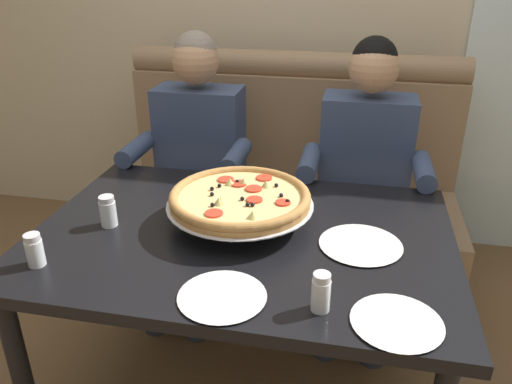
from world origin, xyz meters
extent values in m
cube|color=#937556|center=(0.00, 0.81, 0.23)|extent=(1.72, 0.60, 0.46)
cube|color=#937556|center=(0.00, 1.20, 0.69)|extent=(1.72, 0.18, 0.65)
cylinder|color=#937556|center=(0.00, 1.20, 1.06)|extent=(1.72, 0.14, 0.14)
cube|color=black|center=(0.00, 0.00, 0.72)|extent=(1.36, 0.95, 0.04)
cylinder|color=black|center=(-0.61, -0.40, 0.35)|extent=(0.06, 0.06, 0.70)
cylinder|color=black|center=(-0.61, 0.40, 0.35)|extent=(0.06, 0.06, 0.70)
cylinder|color=black|center=(0.61, 0.40, 0.35)|extent=(0.06, 0.06, 0.70)
cube|color=#2D3342|center=(-0.39, 0.56, 0.54)|extent=(0.34, 0.40, 0.15)
cylinder|color=#2D3342|center=(-0.49, 0.31, 0.23)|extent=(0.11, 0.11, 0.46)
cylinder|color=#2D3342|center=(-0.29, 0.31, 0.23)|extent=(0.11, 0.11, 0.46)
cube|color=#38476B|center=(-0.39, 0.78, 0.74)|extent=(0.40, 0.22, 0.56)
cylinder|color=#38476B|center=(-0.62, 0.56, 0.78)|extent=(0.08, 0.28, 0.08)
cylinder|color=#38476B|center=(-0.16, 0.56, 0.78)|extent=(0.08, 0.28, 0.08)
sphere|color=tan|center=(-0.39, 0.76, 1.15)|extent=(0.21, 0.21, 0.21)
sphere|color=gray|center=(-0.39, 0.77, 1.18)|extent=(0.19, 0.19, 0.19)
cube|color=#2D3342|center=(0.39, 0.56, 0.54)|extent=(0.34, 0.40, 0.15)
cylinder|color=#2D3342|center=(0.29, 0.31, 0.23)|extent=(0.11, 0.11, 0.46)
cylinder|color=#2D3342|center=(0.49, 0.31, 0.23)|extent=(0.11, 0.11, 0.46)
cube|color=#38476B|center=(0.39, 0.78, 0.74)|extent=(0.40, 0.22, 0.56)
cylinder|color=#38476B|center=(0.16, 0.56, 0.78)|extent=(0.08, 0.28, 0.08)
cylinder|color=#38476B|center=(0.62, 0.56, 0.78)|extent=(0.08, 0.28, 0.08)
sphere|color=tan|center=(0.39, 0.76, 1.15)|extent=(0.21, 0.21, 0.21)
sphere|color=black|center=(0.39, 0.77, 1.18)|extent=(0.19, 0.19, 0.19)
cylinder|color=silver|center=(-0.02, -0.07, 0.78)|extent=(0.01, 0.01, 0.07)
cylinder|color=silver|center=(-0.13, 0.13, 0.78)|extent=(0.01, 0.01, 0.07)
cylinder|color=silver|center=(0.09, 0.13, 0.78)|extent=(0.01, 0.01, 0.07)
torus|color=silver|center=(-0.02, 0.06, 0.81)|extent=(0.27, 0.27, 0.01)
cylinder|color=silver|center=(-0.02, 0.06, 0.81)|extent=(0.49, 0.49, 0.00)
cylinder|color=#B77F42|center=(-0.02, 0.06, 0.83)|extent=(0.47, 0.47, 0.02)
torus|color=#B77F42|center=(-0.02, 0.06, 0.84)|extent=(0.47, 0.47, 0.03)
cylinder|color=#E5C17A|center=(-0.02, 0.06, 0.84)|extent=(0.41, 0.41, 0.01)
cylinder|color=red|center=(-0.10, 0.18, 0.85)|extent=(0.06, 0.06, 0.01)
cylinder|color=red|center=(-0.05, 0.15, 0.85)|extent=(0.06, 0.06, 0.01)
cylinder|color=red|center=(0.01, 0.12, 0.85)|extent=(0.06, 0.06, 0.01)
cylinder|color=red|center=(-0.07, -0.08, 0.85)|extent=(0.06, 0.06, 0.01)
cylinder|color=red|center=(0.13, 0.04, 0.85)|extent=(0.05, 0.05, 0.01)
cylinder|color=red|center=(0.03, 0.22, 0.85)|extent=(0.06, 0.06, 0.01)
cylinder|color=red|center=(0.03, 0.04, 0.85)|extent=(0.05, 0.05, 0.01)
sphere|color=black|center=(-0.11, 0.12, 0.85)|extent=(0.01, 0.01, 0.01)
sphere|color=black|center=(0.04, -0.01, 0.85)|extent=(0.01, 0.01, 0.01)
sphere|color=black|center=(-0.12, 0.09, 0.85)|extent=(0.01, 0.01, 0.01)
sphere|color=black|center=(-0.09, -0.03, 0.85)|extent=(0.01, 0.01, 0.01)
sphere|color=black|center=(-0.01, 0.03, 0.85)|extent=(0.01, 0.01, 0.01)
sphere|color=black|center=(-0.05, 0.16, 0.85)|extent=(0.01, 0.01, 0.01)
sphere|color=black|center=(0.14, 0.04, 0.85)|extent=(0.01, 0.01, 0.01)
sphere|color=black|center=(0.11, 0.08, 0.85)|extent=(0.01, 0.01, 0.01)
sphere|color=black|center=(0.02, -0.01, 0.85)|extent=(0.01, 0.01, 0.01)
sphere|color=black|center=(0.09, 0.16, 0.85)|extent=(0.01, 0.01, 0.01)
sphere|color=black|center=(-0.11, 0.04, 0.85)|extent=(0.01, 0.01, 0.01)
cone|color=#CCC675|center=(-0.03, 0.16, 0.86)|extent=(0.04, 0.04, 0.02)
cone|color=#CCC675|center=(-0.07, -0.01, 0.86)|extent=(0.04, 0.04, 0.02)
cone|color=#CCC675|center=(-0.08, 0.14, 0.86)|extent=(0.04, 0.04, 0.02)
cone|color=#CCC675|center=(0.05, -0.08, 0.86)|extent=(0.04, 0.04, 0.02)
cone|color=#CCC675|center=(-0.07, -0.01, 0.86)|extent=(0.04, 0.04, 0.02)
cone|color=#CCC675|center=(0.05, 0.15, 0.86)|extent=(0.04, 0.04, 0.02)
cylinder|color=white|center=(-0.45, -0.04, 0.79)|extent=(0.06, 0.06, 0.09)
cylinder|color=silver|center=(-0.45, -0.04, 0.77)|extent=(0.05, 0.05, 0.05)
cylinder|color=silver|center=(-0.45, -0.04, 0.84)|extent=(0.05, 0.05, 0.02)
cylinder|color=white|center=(-0.54, -0.31, 0.78)|extent=(0.05, 0.05, 0.08)
cylinder|color=#A82D19|center=(-0.54, -0.31, 0.77)|extent=(0.04, 0.04, 0.05)
cylinder|color=silver|center=(-0.54, -0.31, 0.84)|extent=(0.05, 0.05, 0.02)
cylinder|color=white|center=(0.29, -0.35, 0.79)|extent=(0.05, 0.05, 0.09)
cylinder|color=#4C6633|center=(0.29, -0.35, 0.76)|extent=(0.04, 0.04, 0.04)
cylinder|color=silver|center=(0.29, -0.35, 0.84)|extent=(0.05, 0.05, 0.02)
cylinder|color=white|center=(0.38, -0.01, 0.75)|extent=(0.18, 0.18, 0.01)
cone|color=white|center=(0.38, -0.01, 0.76)|extent=(0.26, 0.26, 0.01)
cylinder|color=white|center=(0.03, -0.35, 0.75)|extent=(0.17, 0.17, 0.01)
cone|color=white|center=(0.03, -0.35, 0.76)|extent=(0.24, 0.24, 0.01)
cylinder|color=white|center=(0.48, -0.37, 0.75)|extent=(0.16, 0.16, 0.01)
cone|color=white|center=(0.48, -0.37, 0.76)|extent=(0.23, 0.23, 0.01)
cylinder|color=black|center=(1.29, 2.19, 0.22)|extent=(0.02, 0.02, 0.44)
cylinder|color=black|center=(1.23, 1.93, 0.22)|extent=(0.02, 0.02, 0.44)
camera|label=1|loc=(0.34, -1.40, 1.56)|focal=35.39mm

